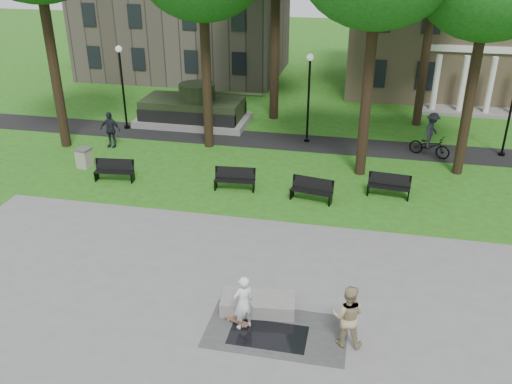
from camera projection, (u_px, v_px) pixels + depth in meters
ground at (248, 261)px, 18.77m from camera, size 120.00×120.00×0.00m
plaza at (206, 361)px, 14.36m from camera, size 22.00×16.00×0.02m
footpath at (297, 142)px, 29.35m from camera, size 44.00×2.60×0.01m
building_right at (468, 26)px, 37.95m from camera, size 17.00×12.00×8.60m
building_left at (186, 27)px, 42.64m from camera, size 15.00×10.00×7.20m
lamp_left at (122, 81)px, 30.28m from camera, size 0.36×0.36×4.73m
lamp_mid at (309, 91)px, 28.32m from camera, size 0.36×0.36×4.73m
lamp_right at (512, 102)px, 26.44m from camera, size 0.36×0.36×4.73m
tank_monument at (194, 109)px, 31.96m from camera, size 7.45×3.40×2.40m
puddle at (268, 335)px, 15.28m from camera, size 2.20×1.20×0.00m
concrete_block at (258, 304)px, 16.22m from camera, size 2.30×1.25×0.45m
skateboard at (237, 322)px, 15.76m from camera, size 0.79×0.50×0.07m
skateboarder at (243, 303)px, 15.23m from camera, size 0.74×0.72×1.72m
friend_watching at (348, 316)px, 14.57m from camera, size 0.92×0.73×1.88m
pedestrian_walker at (110, 130)px, 28.39m from camera, size 1.14×0.51×1.91m
cyclist at (431, 139)px, 27.19m from camera, size 2.20×1.49×2.27m
park_bench_0 at (115, 170)px, 24.67m from camera, size 1.84×0.71×1.00m
park_bench_1 at (235, 178)px, 23.81m from camera, size 1.83×0.67×1.00m
park_bench_2 at (312, 189)px, 22.81m from camera, size 1.85×0.85×1.00m
park_bench_3 at (389, 185)px, 23.18m from camera, size 1.84×0.70×1.00m
trash_bin at (84, 158)px, 26.08m from camera, size 0.77×0.77×0.96m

